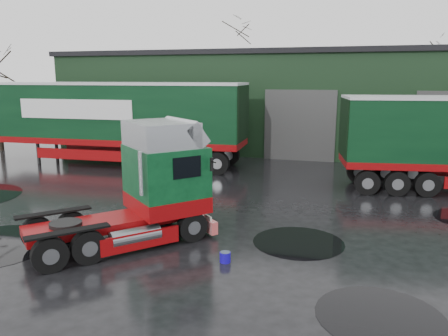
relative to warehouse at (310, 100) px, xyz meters
The scene contains 9 objects.
ground 20.35m from the warehouse, 95.71° to the right, with size 100.00×100.00×0.00m, color black.
warehouse is the anchor object (origin of this frame).
hero_tractor 20.79m from the warehouse, 99.63° to the right, with size 2.39×5.63×3.50m, color #0A411E, non-canonical shape.
trailer_left 13.82m from the warehouse, 133.53° to the right, with size 2.94×14.39×4.47m, color silver, non-canonical shape.
wash_bucket 20.98m from the warehouse, 90.41° to the right, with size 0.28×0.28×0.27m, color #1708B1.
tree_back_a 12.90m from the warehouse, 128.66° to the left, with size 4.40×4.40×9.50m, color black, non-canonical shape.
tree_back_b 12.82m from the warehouse, 51.34° to the left, with size 4.40×4.40×7.50m, color black, non-canonical shape.
puddle_1 19.16m from the warehouse, 85.40° to the right, with size 2.64×2.64×0.01m, color black.
puddle_3 22.93m from the warehouse, 80.94° to the right, with size 2.59×2.59×0.01m, color black.
Camera 1 is at (4.79, -10.93, 4.72)m, focal length 35.00 mm.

